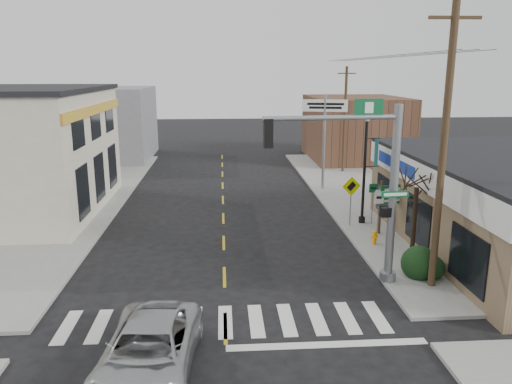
{
  "coord_description": "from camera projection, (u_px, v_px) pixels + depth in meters",
  "views": [
    {
      "loc": [
        -0.02,
        -14.27,
        7.9
      ],
      "look_at": [
        1.42,
        6.52,
        2.8
      ],
      "focal_mm": 35.0,
      "sensor_mm": 36.0,
      "label": 1
    }
  ],
  "objects": [
    {
      "name": "shrub_back",
      "position": [
        424.0,
        232.0,
        23.16
      ],
      "size": [
        1.21,
        1.21,
        0.91
      ],
      "primitive_type": "ellipsoid",
      "color": "black",
      "rests_on": "sidewalk_right"
    },
    {
      "name": "center_line",
      "position": [
        224.0,
        243.0,
        23.46
      ],
      "size": [
        0.12,
        56.0,
        0.01
      ],
      "primitive_type": "cube",
      "color": "gold",
      "rests_on": "ground"
    },
    {
      "name": "sidewalk_left",
      "position": [
        61.0,
        215.0,
        27.68
      ],
      "size": [
        6.0,
        38.0,
        0.13
      ],
      "primitive_type": "cube",
      "color": "gray",
      "rests_on": "ground"
    },
    {
      "name": "bare_tree",
      "position": [
        418.0,
        175.0,
        20.34
      ],
      "size": [
        2.31,
        2.31,
        4.62
      ],
      "rotation": [
        0.0,
        0.0,
        0.02
      ],
      "color": "black",
      "rests_on": "sidewalk_right"
    },
    {
      "name": "sidewalk_right",
      "position": [
        379.0,
        209.0,
        28.89
      ],
      "size": [
        6.0,
        38.0,
        0.13
      ],
      "primitive_type": "cube",
      "color": "gray",
      "rests_on": "ground"
    },
    {
      "name": "bldg_distant_left",
      "position": [
        100.0,
        124.0,
        45.21
      ],
      "size": [
        9.0,
        10.0,
        6.4
      ],
      "primitive_type": "cube",
      "color": "gray",
      "rests_on": "ground"
    },
    {
      "name": "fire_hydrant",
      "position": [
        375.0,
        237.0,
        22.84
      ],
      "size": [
        0.21,
        0.21,
        0.66
      ],
      "rotation": [
        0.0,
        0.0,
        0.05
      ],
      "color": "#F19900",
      "rests_on": "sidewalk_right"
    },
    {
      "name": "dance_center_sign",
      "position": [
        325.0,
        118.0,
        32.65
      ],
      "size": [
        2.91,
        0.18,
        6.19
      ],
      "rotation": [
        0.0,
        0.0,
        -0.23
      ],
      "color": "gray",
      "rests_on": "sidewalk_right"
    },
    {
      "name": "ped_crossing_sign",
      "position": [
        351.0,
        192.0,
        25.21
      ],
      "size": [
        1.0,
        0.07,
        2.58
      ],
      "rotation": [
        0.0,
        0.0,
        0.17
      ],
      "color": "gray",
      "rests_on": "sidewalk_right"
    },
    {
      "name": "bldg_distant_right",
      "position": [
        355.0,
        128.0,
        44.92
      ],
      "size": [
        8.0,
        10.0,
        5.6
      ],
      "primitive_type": "cube",
      "color": "brown",
      "rests_on": "ground"
    },
    {
      "name": "utility_pole_far",
      "position": [
        345.0,
        119.0,
        38.45
      ],
      "size": [
        1.4,
        0.21,
        8.07
      ],
      "rotation": [
        0.0,
        0.0,
        0.03
      ],
      "color": "#45341E",
      "rests_on": "sidewalk_right"
    },
    {
      "name": "traffic_signal_pole",
      "position": [
        372.0,
        176.0,
        17.98
      ],
      "size": [
        5.38,
        0.39,
        6.81
      ],
      "rotation": [
        0.0,
        0.0,
        0.09
      ],
      "color": "gray",
      "rests_on": "sidewalk_right"
    },
    {
      "name": "shrub_front",
      "position": [
        419.0,
        263.0,
        19.23
      ],
      "size": [
        1.39,
        1.39,
        1.04
      ],
      "primitive_type": "ellipsoid",
      "color": "#163317",
      "rests_on": "sidewalk_right"
    },
    {
      "name": "ground",
      "position": [
        225.0,
        328.0,
        15.7
      ],
      "size": [
        140.0,
        140.0,
        0.0
      ],
      "primitive_type": "plane",
      "color": "black",
      "rests_on": "ground"
    },
    {
      "name": "lamp_post",
      "position": [
        366.0,
        162.0,
        25.4
      ],
      "size": [
        0.72,
        0.57,
        5.55
      ],
      "rotation": [
        0.0,
        0.0,
        -0.27
      ],
      "color": "black",
      "rests_on": "sidewalk_right"
    },
    {
      "name": "guide_sign",
      "position": [
        394.0,
        200.0,
        23.99
      ],
      "size": [
        1.51,
        0.13,
        2.64
      ],
      "rotation": [
        0.0,
        0.0,
        0.28
      ],
      "color": "#4B3722",
      "rests_on": "sidewalk_right"
    },
    {
      "name": "crosswalk",
      "position": [
        225.0,
        322.0,
        16.09
      ],
      "size": [
        11.0,
        2.2,
        0.01
      ],
      "primitive_type": "cube",
      "color": "silver",
      "rests_on": "ground"
    },
    {
      "name": "suv",
      "position": [
        148.0,
        352.0,
        13.06
      ],
      "size": [
        2.74,
        5.31,
        1.43
      ],
      "primitive_type": "imported",
      "rotation": [
        0.0,
        0.0,
        -0.07
      ],
      "color": "#AFB2B4",
      "rests_on": "ground"
    },
    {
      "name": "utility_pole_near",
      "position": [
        444.0,
        147.0,
        17.31
      ],
      "size": [
        1.76,
        0.26,
        10.11
      ],
      "rotation": [
        0.0,
        0.0,
        -0.03
      ],
      "color": "#422E22",
      "rests_on": "sidewalk_right"
    }
  ]
}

